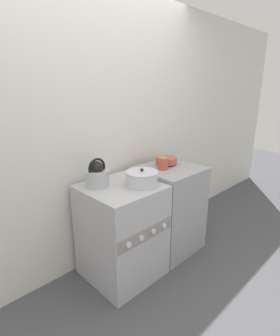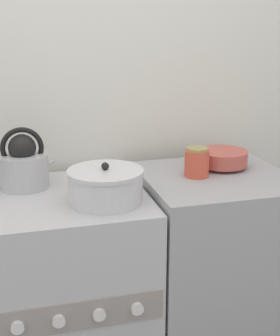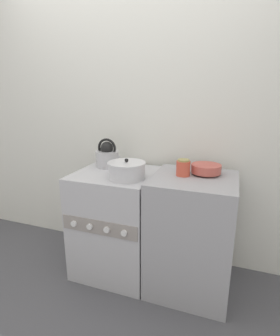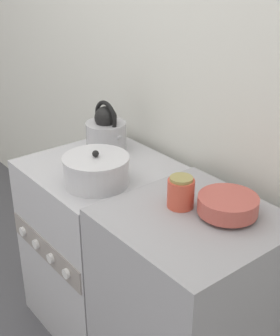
# 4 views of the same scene
# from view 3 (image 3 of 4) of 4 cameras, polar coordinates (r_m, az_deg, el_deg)

# --- Properties ---
(ground_plane) EXTENTS (12.00, 12.00, 0.00)m
(ground_plane) POSITION_cam_3_polar(r_m,az_deg,el_deg) (2.25, -8.32, -24.70)
(ground_plane) COLOR #4C4C51
(wall_back) EXTENTS (7.00, 0.06, 2.50)m
(wall_back) POSITION_cam_3_polar(r_m,az_deg,el_deg) (2.35, -1.60, 10.70)
(wall_back) COLOR silver
(wall_back) RESTS_ON ground_plane
(stove) EXTENTS (0.62, 0.63, 0.86)m
(stove) POSITION_cam_3_polar(r_m,az_deg,el_deg) (2.24, -5.04, -11.57)
(stove) COLOR #B2B2B7
(stove) RESTS_ON ground_plane
(counter) EXTENTS (0.59, 0.58, 0.89)m
(counter) POSITION_cam_3_polar(r_m,az_deg,el_deg) (2.06, 11.05, -13.90)
(counter) COLOR #99999E
(counter) RESTS_ON ground_plane
(kettle) EXTENTS (0.24, 0.19, 0.24)m
(kettle) POSITION_cam_3_polar(r_m,az_deg,el_deg) (2.23, -7.12, 2.57)
(kettle) COLOR #B2B2B7
(kettle) RESTS_ON stove
(cooking_pot) EXTENTS (0.28, 0.28, 0.15)m
(cooking_pot) POSITION_cam_3_polar(r_m,az_deg,el_deg) (1.91, -2.94, -0.48)
(cooking_pot) COLOR silver
(cooking_pot) RESTS_ON stove
(enamel_bowl) EXTENTS (0.21, 0.21, 0.07)m
(enamel_bowl) POSITION_cam_3_polar(r_m,az_deg,el_deg) (1.96, 14.17, -0.16)
(enamel_bowl) COLOR #B75147
(enamel_bowl) RESTS_ON counter
(storage_jar) EXTENTS (0.10, 0.10, 0.12)m
(storage_jar) POSITION_cam_3_polar(r_m,az_deg,el_deg) (1.89, 9.39, 0.05)
(storage_jar) COLOR #CC4C38
(storage_jar) RESTS_ON counter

